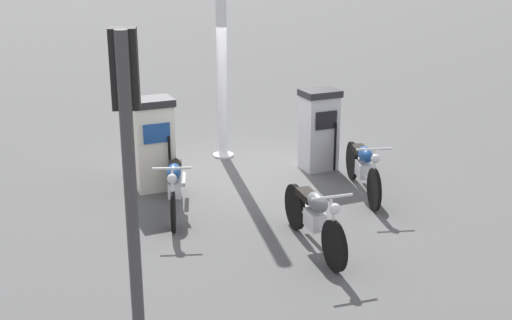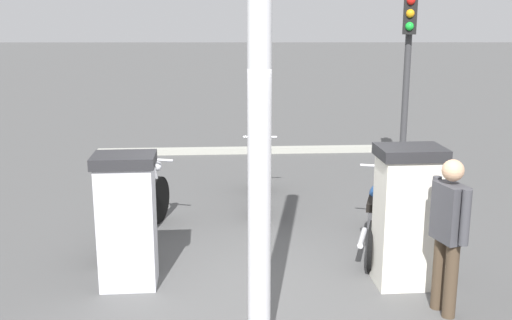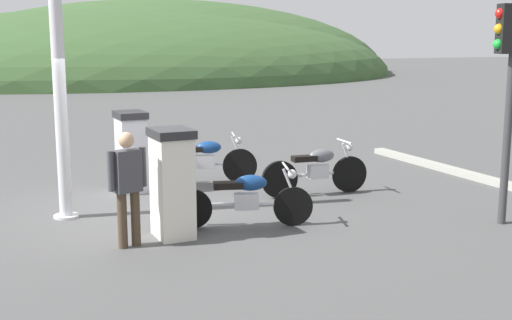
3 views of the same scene
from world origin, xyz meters
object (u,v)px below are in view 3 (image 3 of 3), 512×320
fuel_pump_far (132,151)px  motorcycle_extra (317,169)px  attendant_person (128,182)px  fuel_pump_near (172,182)px  motorcycle_near_pump (245,197)px  roadside_traffic_light (507,75)px  canopy_support_pole (59,75)px  motorcycle_far_pump (204,159)px

fuel_pump_far → motorcycle_extra: 3.40m
motorcycle_extra → attendant_person: (-3.72, -1.80, 0.43)m
fuel_pump_near → motorcycle_near_pump: 1.18m
fuel_pump_near → fuel_pump_far: bearing=90.0°
fuel_pump_far → roadside_traffic_light: 6.54m
attendant_person → canopy_support_pole: 2.38m
fuel_pump_near → fuel_pump_far: fuel_pump_near is taller
canopy_support_pole → motorcycle_extra: bearing=-0.8°
motorcycle_extra → fuel_pump_far: bearing=154.1°
motorcycle_near_pump → canopy_support_pole: 3.41m
fuel_pump_near → motorcycle_far_pump: bearing=65.8°
attendant_person → motorcycle_far_pump: bearing=58.4°
motorcycle_far_pump → roadside_traffic_light: 5.76m
roadside_traffic_light → canopy_support_pole: canopy_support_pole is taller
canopy_support_pole → motorcycle_far_pump: bearing=29.5°
fuel_pump_near → canopy_support_pole: bearing=129.4°
fuel_pump_near → attendant_person: size_ratio=0.99×
fuel_pump_far → canopy_support_pole: canopy_support_pole is taller
motorcycle_near_pump → motorcycle_extra: (1.91, 1.47, -0.00)m
motorcycle_near_pump → attendant_person: (-1.81, -0.32, 0.43)m
motorcycle_far_pump → roadside_traffic_light: roadside_traffic_light is taller
motorcycle_near_pump → motorcycle_far_pump: 3.11m
motorcycle_near_pump → canopy_support_pole: size_ratio=0.44×
motorcycle_near_pump → motorcycle_far_pump: size_ratio=1.00×
motorcycle_far_pump → roadside_traffic_light: (3.37, -4.32, 1.79)m
canopy_support_pole → attendant_person: bearing=-70.5°
motorcycle_near_pump → roadside_traffic_light: bearing=-18.5°
fuel_pump_far → canopy_support_pole: size_ratio=0.32×
motorcycle_far_pump → fuel_pump_near: bearing=-114.2°
fuel_pump_far → motorcycle_near_pump: (1.13, -2.95, -0.29)m
fuel_pump_far → motorcycle_far_pump: (1.43, 0.14, -0.27)m
fuel_pump_far → motorcycle_far_pump: bearing=5.7°
fuel_pump_near → canopy_support_pole: canopy_support_pole is taller
roadside_traffic_light → canopy_support_pole: 6.72m
attendant_person → fuel_pump_near: bearing=19.2°
motorcycle_near_pump → roadside_traffic_light: 4.26m
motorcycle_far_pump → motorcycle_extra: bearing=-45.0°
motorcycle_far_pump → motorcycle_near_pump: bearing=-95.4°
fuel_pump_near → fuel_pump_far: size_ratio=1.05×
motorcycle_near_pump → canopy_support_pole: canopy_support_pole is taller
motorcycle_far_pump → canopy_support_pole: bearing=-150.5°
fuel_pump_far → motorcycle_near_pump: size_ratio=0.72×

